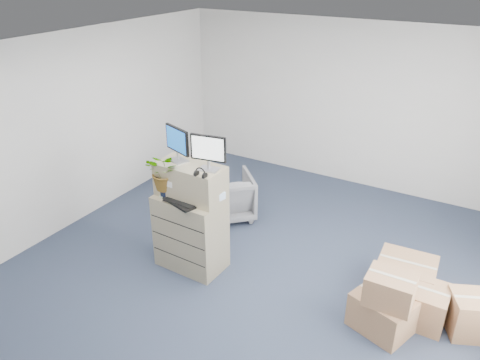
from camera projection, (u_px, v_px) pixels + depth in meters
The scene contains 16 objects.
ground at pixel (245, 283), 5.84m from camera, with size 7.00×7.00×0.00m, color #232E3F.
wall_back at pixel (348, 105), 7.96m from camera, with size 6.00×0.02×2.80m, color beige.
filing_cabinet_lower at pixel (191, 232), 5.99m from camera, with size 0.86×0.52×1.00m, color tan.
filing_cabinet_upper at pixel (191, 181), 5.72m from camera, with size 0.86×0.43×0.43m, color tan.
monitor_left at pixel (177, 142), 5.62m from camera, with size 0.42×0.24×0.43m.
monitor_right at pixel (208, 151), 5.39m from camera, with size 0.43×0.20×0.43m.
headphones at pixel (201, 173), 5.32m from camera, with size 0.14×0.14×0.02m, color black.
keyboard at pixel (180, 203), 5.64m from camera, with size 0.47×0.20×0.02m, color black.
mouse at pixel (204, 208), 5.51m from camera, with size 0.09×0.06×0.03m, color silver.
water_bottle at pixel (194, 187), 5.75m from camera, with size 0.07×0.07×0.25m, color gray.
phone_dock at pixel (188, 191), 5.84m from camera, with size 0.06×0.05×0.12m.
external_drive at pixel (215, 198), 5.72m from camera, with size 0.17×0.13×0.05m, color black.
tissue_box at pixel (215, 194), 5.66m from camera, with size 0.24×0.12×0.09m, color #4593EA.
potted_plant at pixel (166, 176), 5.72m from camera, with size 0.44×0.49×0.46m.
office_chair at pixel (228, 194), 7.19m from camera, with size 0.75×0.70×0.77m, color slate.
cardboard_boxes at pixel (418, 298), 5.21m from camera, with size 1.68×1.40×0.76m.
Camera 1 is at (2.33, -4.08, 3.72)m, focal length 35.00 mm.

